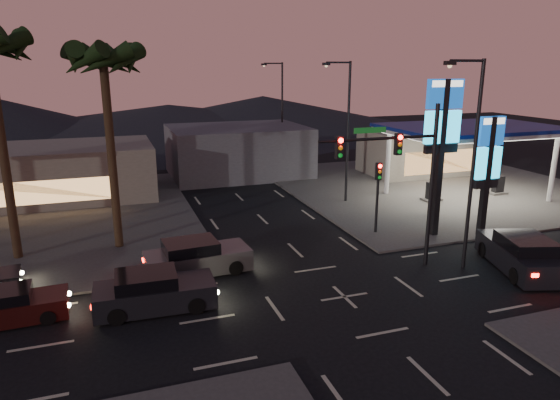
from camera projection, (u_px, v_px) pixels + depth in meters
name	position (u px, v px, depth m)	size (l,w,h in m)	color
ground	(344.00, 297.00, 21.60)	(140.00, 140.00, 0.00)	black
corner_lot_ne	(433.00, 186.00, 41.25)	(24.00, 24.00, 0.12)	#47443F
gas_station	(472.00, 131.00, 36.29)	(12.20, 8.20, 5.47)	silver
convenience_store	(420.00, 152.00, 45.93)	(10.00, 6.00, 4.00)	#726B5B
pylon_sign_tall	(442.00, 127.00, 27.64)	(2.20, 0.35, 9.00)	black
pylon_sign_short	(488.00, 158.00, 27.98)	(1.60, 0.35, 7.00)	black
traffic_signal_mast	(402.00, 165.00, 23.24)	(6.10, 0.39, 8.00)	black
pedestal_signal	(378.00, 186.00, 28.95)	(0.32, 0.39, 4.30)	black
streetlight_near	(471.00, 154.00, 23.17)	(2.14, 0.25, 10.00)	black
streetlight_mid	(346.00, 124.00, 35.03)	(2.14, 0.25, 10.00)	black
streetlight_far	(280.00, 109.00, 47.80)	(2.14, 0.25, 10.00)	black
palm_a	(104.00, 71.00, 24.95)	(4.41, 4.41, 10.86)	black
building_far_west	(41.00, 174.00, 36.70)	(16.00, 8.00, 4.00)	#726B5B
building_far_mid	(238.00, 151.00, 45.37)	(12.00, 9.00, 4.40)	#4C4C51
hill_right	(263.00, 112.00, 80.42)	(50.00, 50.00, 5.00)	black
hill_center	(169.00, 118.00, 75.79)	(60.00, 60.00, 4.00)	black
car_lane_a_front	(153.00, 292.00, 20.37)	(5.03, 2.25, 1.61)	black
car_lane_a_mid	(10.00, 307.00, 19.37)	(4.25, 1.91, 1.36)	black
car_lane_b_front	(196.00, 258.00, 23.92)	(5.20, 2.46, 1.65)	#4E4E50
suv_station	(522.00, 254.00, 24.25)	(3.73, 5.76, 1.79)	black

